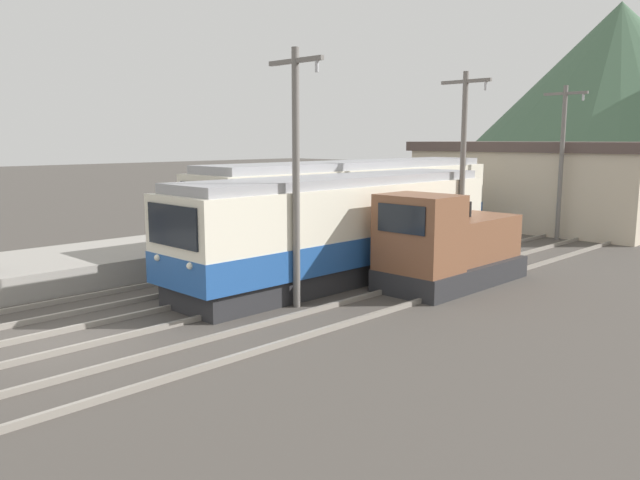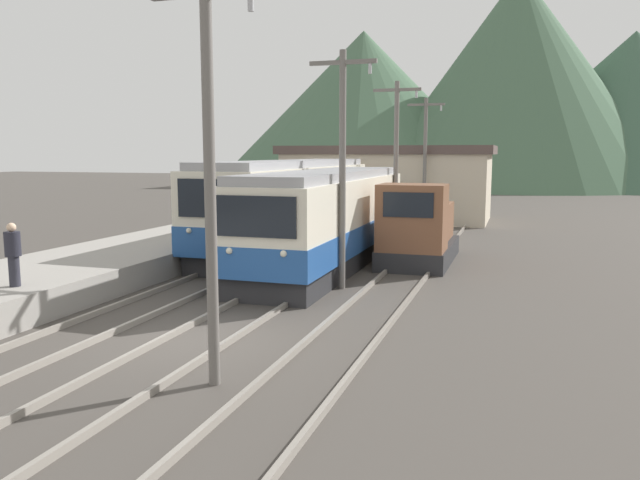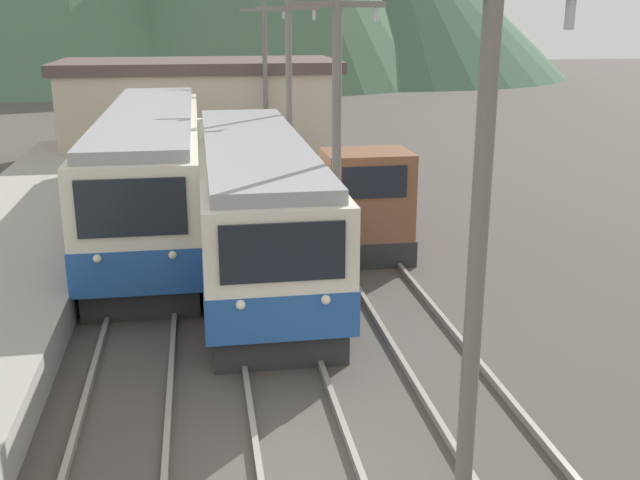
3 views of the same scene
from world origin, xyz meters
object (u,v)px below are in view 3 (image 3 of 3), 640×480
(catenary_mast_far, at_px, (289,102))
(catenary_mast_near, at_px, (477,270))
(commuter_train_center, at_px, (255,209))
(shunting_locomotive, at_px, (355,203))
(catenary_mast_distant, at_px, (265,80))
(commuter_train_left, at_px, (153,177))
(catenary_mast_mid, at_px, (337,144))

(catenary_mast_far, bearing_deg, catenary_mast_near, -90.00)
(commuter_train_center, height_order, catenary_mast_far, catenary_mast_far)
(shunting_locomotive, bearing_deg, catenary_mast_distant, 97.48)
(catenary_mast_near, bearing_deg, shunting_locomotive, 83.65)
(commuter_train_left, distance_m, catenary_mast_distant, 10.40)
(catenary_mast_far, bearing_deg, shunting_locomotive, -64.33)
(commuter_train_left, relative_size, catenary_mast_near, 2.14)
(shunting_locomotive, bearing_deg, catenary_mast_mid, -106.15)
(catenary_mast_near, xyz_separation_m, catenary_mast_mid, (0.00, 8.26, 0.00))
(catenary_mast_mid, height_order, catenary_mast_distant, same)
(catenary_mast_near, xyz_separation_m, catenary_mast_far, (0.00, 16.52, 0.00))
(commuter_train_center, distance_m, catenary_mast_distant, 13.35)
(commuter_train_center, distance_m, catenary_mast_near, 12.01)
(commuter_train_center, xyz_separation_m, shunting_locomotive, (3.00, 1.71, -0.40))
(shunting_locomotive, height_order, catenary_mast_distant, catenary_mast_distant)
(catenary_mast_far, relative_size, catenary_mast_distant, 1.00)
(catenary_mast_mid, height_order, catenary_mast_far, same)
(commuter_train_center, relative_size, catenary_mast_mid, 1.85)
(catenary_mast_mid, bearing_deg, commuter_train_left, 120.60)
(commuter_train_left, bearing_deg, catenary_mast_far, 12.76)
(commuter_train_center, bearing_deg, catenary_mast_mid, -66.36)
(shunting_locomotive, relative_size, catenary_mast_distant, 0.79)
(commuter_train_left, height_order, shunting_locomotive, commuter_train_left)
(commuter_train_left, relative_size, catenary_mast_distant, 2.14)
(commuter_train_left, xyz_separation_m, commuter_train_center, (2.80, -3.84, -0.13))
(commuter_train_center, xyz_separation_m, catenary_mast_far, (1.51, 4.82, 2.21))
(shunting_locomotive, bearing_deg, catenary_mast_near, -96.35)
(commuter_train_center, height_order, shunting_locomotive, commuter_train_center)
(catenary_mast_far, bearing_deg, catenary_mast_mid, -90.00)
(catenary_mast_near, xyz_separation_m, catenary_mast_distant, (0.00, 24.78, 0.00))
(catenary_mast_mid, relative_size, catenary_mast_distant, 1.00)
(commuter_train_center, xyz_separation_m, catenary_mast_distant, (1.51, 13.08, 2.21))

